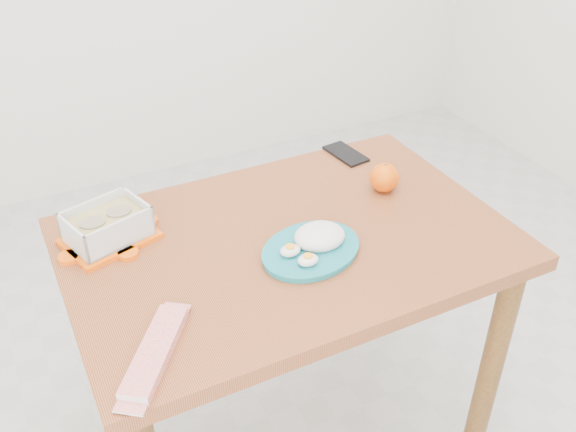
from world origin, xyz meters
name	(u,v)px	position (x,y,z in m)	size (l,w,h in m)	color
ground	(337,417)	(0.00, 0.00, 0.00)	(3.50, 3.50, 0.00)	#B7B7B2
dining_table	(288,275)	(-0.17, 0.00, 0.63)	(1.05, 0.70, 0.75)	brown
food_container	(108,226)	(-0.55, 0.18, 0.79)	(0.24, 0.21, 0.09)	#F85807
orange_fruit	(384,178)	(0.15, 0.08, 0.79)	(0.08, 0.08, 0.08)	#FF5805
rice_plate	(314,244)	(-0.14, -0.07, 0.77)	(0.31, 0.31, 0.07)	#16717C
candy_bar	(155,352)	(-0.56, -0.23, 0.76)	(0.23, 0.06, 0.02)	red
smartphone	(346,154)	(0.16, 0.29, 0.75)	(0.07, 0.14, 0.01)	black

